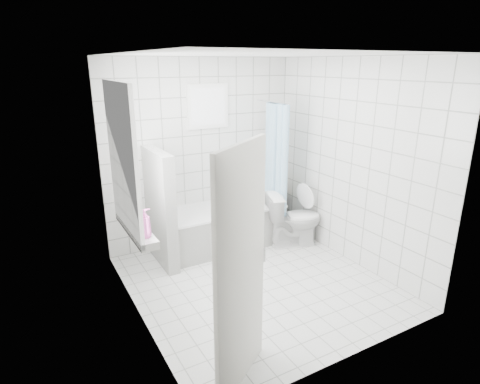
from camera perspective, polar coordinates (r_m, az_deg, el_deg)
ground at (r=4.95m, az=2.32°, el=-12.71°), size 3.00×3.00×0.00m
ceiling at (r=4.26m, az=2.78°, el=18.97°), size 3.00×3.00×0.00m
wall_back at (r=5.72m, az=-5.45°, el=5.52°), size 2.80×0.02×2.60m
wall_front at (r=3.32m, az=16.34°, el=-4.37°), size 2.80×0.02×2.60m
wall_left at (r=3.91m, az=-15.19°, el=-0.93°), size 0.02×3.00×2.60m
wall_right at (r=5.28m, az=15.57°, el=3.90°), size 0.02×3.00×2.60m
window_left at (r=4.12m, az=-16.00°, el=4.31°), size 0.01×0.90×1.40m
window_back at (r=5.62m, az=-4.51°, el=12.04°), size 0.50×0.01×0.50m
window_sill at (r=4.35m, az=-14.60°, el=-5.11°), size 0.18×1.02×0.08m
door at (r=3.11m, az=0.15°, el=-11.35°), size 0.68×0.49×2.00m
bathtub at (r=5.75m, az=-2.47°, el=-4.91°), size 1.70×0.77×0.58m
partition_wall at (r=5.22m, az=-11.28°, el=-2.27°), size 0.15×0.85×1.50m
tiled_ledge at (r=6.44m, az=4.57°, el=-2.54°), size 0.40×0.24×0.55m
toilet at (r=5.79m, az=7.70°, el=-3.83°), size 0.86×0.64×0.78m
curtain_rod at (r=5.71m, az=4.67°, el=12.63°), size 0.02×0.80×0.02m
shower_curtain at (r=5.75m, az=5.17°, el=3.55°), size 0.14×0.48×1.78m
tub_faucet at (r=5.89m, az=-3.16°, el=1.41°), size 0.18×0.06×0.06m
sill_bottles at (r=4.26m, az=-14.49°, el=-3.27°), size 0.17×0.76×0.30m
ledge_bottles at (r=6.26m, az=4.71°, el=0.66°), size 0.21×0.18×0.24m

